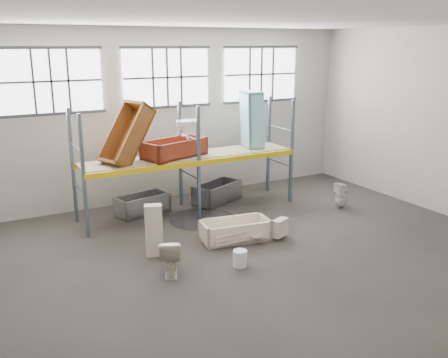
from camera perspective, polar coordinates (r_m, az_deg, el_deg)
floor at (r=11.11m, az=3.74°, el=-9.04°), size 12.00×10.00×0.10m
ceiling at (r=10.14m, az=4.27°, el=18.24°), size 12.00×10.00×0.10m
wall_back at (r=14.77m, az=-6.65°, el=7.32°), size 12.00×0.10×5.00m
window_left at (r=13.69m, az=-19.33°, el=10.59°), size 2.60×0.04×1.60m
window_mid at (r=14.56m, az=-6.61°, el=11.56°), size 2.60×0.04×1.60m
window_right at (r=16.04m, az=4.27°, el=11.95°), size 2.60×0.04×1.60m
rack_upright_la at (r=12.08m, az=-15.88°, el=0.20°), size 0.08×0.08×3.00m
rack_upright_lb at (r=13.22m, az=-17.07°, el=1.39°), size 0.08×0.08×3.00m
rack_upright_ma at (r=13.02m, az=-2.95°, el=1.85°), size 0.08×0.08×3.00m
rack_upright_mb at (r=14.09m, az=-5.06°, el=2.84°), size 0.08×0.08×3.00m
rack_upright_ra at (r=14.53m, az=7.79°, el=3.15°), size 0.08×0.08×3.00m
rack_upright_rb at (r=15.50m, az=5.17°, el=3.98°), size 0.08×0.08×3.00m
rack_beam_front at (r=13.02m, az=-2.95°, el=1.85°), size 6.00×0.10×0.14m
rack_beam_back at (r=14.09m, az=-5.06°, el=2.84°), size 6.00×0.10×0.14m
shelf_deck at (r=13.53m, az=-4.05°, el=2.70°), size 5.90×1.10×0.03m
wet_patch at (r=13.28m, az=-2.48°, el=-4.63°), size 1.80×1.80×0.00m
bathtub_beige at (r=11.84m, az=1.29°, el=-5.91°), size 1.72×1.00×0.48m
cistern_spare at (r=11.96m, az=6.48°, el=-5.58°), size 0.49×0.37×0.42m
sink_in_tub at (r=11.70m, az=3.74°, el=-6.63°), size 0.42×0.42×0.13m
toilet_beige at (r=10.17m, az=-6.23°, el=-8.82°), size 0.68×0.86×0.76m
cistern_tall at (r=10.97m, az=-8.11°, el=-5.89°), size 0.43×0.35×1.17m
toilet_white at (r=14.46m, az=13.37°, el=-1.83°), size 0.35×0.35×0.74m
steel_tub_left at (r=13.81m, az=-9.41°, el=-2.87°), size 1.56×0.99×0.53m
steel_tub_right at (r=14.65m, az=-0.81°, el=-1.54°), size 1.70×1.29×0.56m
rust_tub_flat at (r=13.34m, az=-5.74°, el=3.52°), size 1.90×1.31×0.49m
rust_tub_tilted at (r=12.83m, az=-11.18°, el=5.00°), size 1.59×1.25×1.70m
sink_on_shelf at (r=13.10m, az=-4.20°, el=4.58°), size 0.75×0.67×0.56m
blue_tub_upright at (r=14.46m, az=3.24°, el=6.81°), size 0.66×0.86×1.67m
bucket at (r=10.52m, az=1.85°, el=-9.13°), size 0.37×0.37×0.35m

